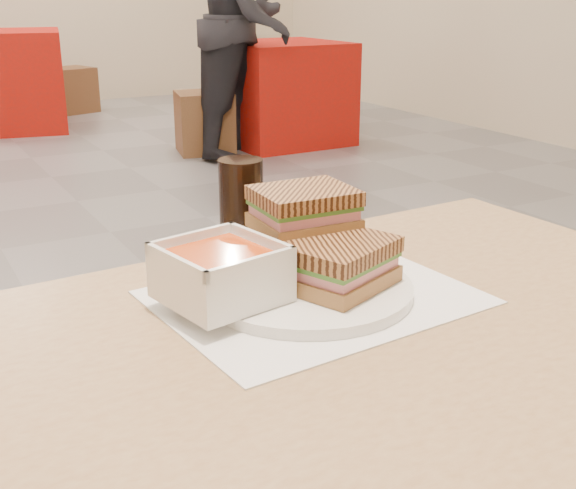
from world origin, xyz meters
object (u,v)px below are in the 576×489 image
soup_bowl (221,275)px  patron_b (248,20)px  main_table (301,445)px  plate (306,289)px  bg_chair_1l (205,122)px  bg_table_1 (282,93)px  bg_chair_1r (318,97)px  cola_glass (241,206)px  bg_chair_2r (72,90)px  panini_lower (339,263)px  bg_table_2 (6,81)px

soup_bowl → patron_b: (1.96, 3.87, 0.11)m
main_table → plate: 0.20m
bg_chair_1l → patron_b: bearing=-41.5°
bg_table_1 → bg_chair_1r: size_ratio=1.70×
bg_table_1 → patron_b: size_ratio=0.47×
bg_chair_1r → main_table: bearing=-121.7°
bg_chair_1l → bg_chair_1r: bg_chair_1r is taller
soup_bowl → cola_glass: bearing=57.5°
cola_glass → bg_chair_2r: size_ratio=0.30×
main_table → panini_lower: bearing=43.2°
main_table → bg_chair_1r: 5.71m
bg_chair_2r → patron_b: bearing=-75.8°
soup_bowl → patron_b: patron_b is taller
bg_chair_1l → patron_b: 0.77m
panini_lower → bg_chair_1r: 5.57m
panini_lower → bg_chair_2r: bearing=79.4°
bg_chair_2r → bg_table_2: bearing=-137.2°
cola_glass → soup_bowl: bearing=-122.5°
plate → cola_glass: size_ratio=1.94×
soup_bowl → bg_chair_1l: 4.47m
bg_table_2 → bg_table_1: bearing=-43.2°
soup_bowl → bg_table_1: size_ratio=0.17×
panini_lower → bg_chair_1r: (2.88, 4.74, -0.57)m
main_table → plate: plate is taller
bg_table_1 → patron_b: (-0.40, -0.27, 0.54)m
patron_b → bg_table_1: bearing=33.6°
bg_table_2 → bg_chair_1l: 1.94m
main_table → cola_glass: size_ratio=8.95×
plate → panini_lower: 0.05m
cola_glass → panini_lower: bearing=-82.4°
bg_chair_1l → panini_lower: bearing=-110.8°
bg_table_1 → bg_chair_1l: bearing=-176.0°
plate → soup_bowl: soup_bowl is taller
plate → bg_chair_1r: (2.91, 4.71, -0.53)m
main_table → soup_bowl: size_ratio=8.26×
soup_bowl → bg_table_1: bearing=60.3°
bg_table_2 → patron_b: 2.32m
panini_lower → bg_table_1: 4.74m
plate → bg_chair_1l: 4.43m
bg_table_1 → bg_table_2: (-1.69, 1.59, 0.02)m
bg_table_2 → cola_glass: bearing=-95.7°
soup_bowl → main_table: bearing=-78.3°
bg_chair_1r → patron_b: patron_b is taller
cola_glass → bg_chair_2r: bearing=78.8°
soup_bowl → bg_table_1: soup_bowl is taller
bg_table_1 → bg_table_2: 2.32m
plate → bg_table_2: bg_table_2 is taller
panini_lower → bg_chair_1l: panini_lower is taller
plate → bg_table_1: (2.25, 4.14, -0.39)m
panini_lower → bg_chair_1l: (1.56, 4.12, -0.59)m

